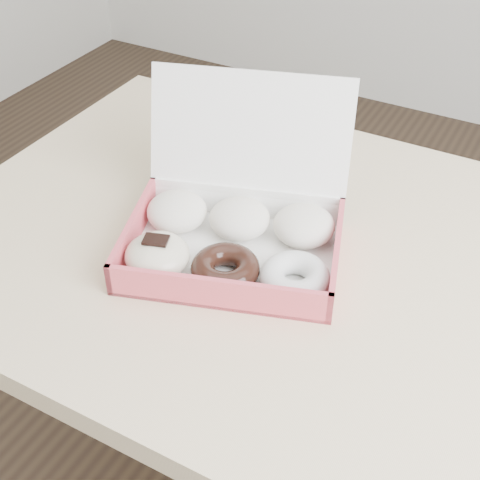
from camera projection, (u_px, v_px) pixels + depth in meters
The scene contains 3 objects.
table at pixel (303, 292), 1.08m from camera, with size 1.20×0.80×0.75m.
donut_box at pixel (233, 230), 1.01m from camera, with size 0.39×0.38×0.23m.
newspapers at pixel (258, 153), 1.22m from camera, with size 0.25×0.20×0.04m, color silver.
Camera 1 is at (0.29, -0.74, 1.41)m, focal length 50.00 mm.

